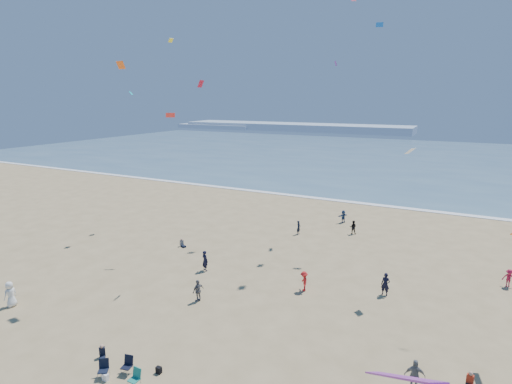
% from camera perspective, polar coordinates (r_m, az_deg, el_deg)
% --- Properties ---
extents(ocean, '(220.00, 100.00, 0.06)m').
position_cam_1_polar(ocean, '(108.14, 20.41, 4.52)').
color(ocean, '#476B84').
rests_on(ocean, ground).
extents(surf_line, '(220.00, 1.20, 0.08)m').
position_cam_1_polar(surf_line, '(59.55, 14.56, -1.54)').
color(surf_line, white).
rests_on(surf_line, ground).
extents(headland_far, '(110.00, 20.00, 3.20)m').
position_cam_1_polar(headland_far, '(195.64, 5.37, 9.25)').
color(headland_far, '#7A8EA8').
rests_on(headland_far, ground).
extents(headland_near, '(40.00, 14.00, 2.00)m').
position_cam_1_polar(headland_near, '(209.41, -5.52, 9.33)').
color(headland_near, '#7A8EA8').
rests_on(headland_near, ground).
extents(standing_flyers, '(33.29, 40.05, 1.91)m').
position_cam_1_polar(standing_flyers, '(30.60, 1.43, -13.76)').
color(standing_flyers, black).
rests_on(standing_flyers, ground).
extents(seated_group, '(26.91, 24.91, 0.84)m').
position_cam_1_polar(seated_group, '(24.87, -4.45, -21.94)').
color(seated_group, white).
rests_on(seated_group, ground).
extents(chair_cluster, '(2.73, 1.57, 1.00)m').
position_cam_1_polar(chair_cluster, '(24.47, -18.71, -23.10)').
color(chair_cluster, black).
rests_on(chair_cluster, ground).
extents(white_tote, '(0.35, 0.20, 0.40)m').
position_cam_1_polar(white_tote, '(24.85, -20.72, -23.50)').
color(white_tote, white).
rests_on(white_tote, ground).
extents(black_backpack, '(0.30, 0.22, 0.38)m').
position_cam_1_polar(black_backpack, '(24.57, -13.72, -23.47)').
color(black_backpack, black).
rests_on(black_backpack, ground).
extents(kites_aloft, '(35.99, 42.73, 27.74)m').
position_cam_1_polar(kites_aloft, '(24.01, 17.11, 11.85)').
color(kites_aloft, white).
rests_on(kites_aloft, ground).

